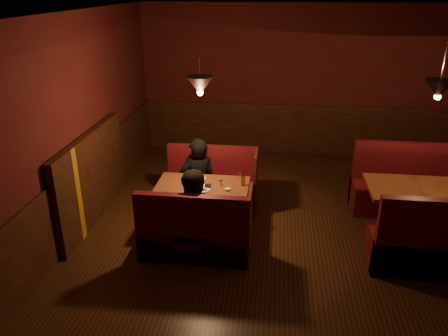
# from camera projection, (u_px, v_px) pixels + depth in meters

# --- Properties ---
(room) EXTENTS (6.02, 7.02, 2.92)m
(room) POSITION_uv_depth(u_px,v_px,m) (279.00, 171.00, 5.46)
(room) COLOR black
(room) RESTS_ON ground
(main_table) EXTENTS (1.26, 0.77, 0.88)m
(main_table) POSITION_uv_depth(u_px,v_px,m) (203.00, 196.00, 6.00)
(main_table) COLOR #652B13
(main_table) RESTS_ON ground
(main_bench_far) EXTENTS (1.39, 0.50, 0.95)m
(main_bench_far) POSITION_uv_depth(u_px,v_px,m) (212.00, 188.00, 6.74)
(main_bench_far) COLOR #570B17
(main_bench_far) RESTS_ON ground
(main_bench_near) EXTENTS (1.39, 0.50, 0.95)m
(main_bench_near) POSITION_uv_depth(u_px,v_px,m) (195.00, 237.00, 5.43)
(main_bench_near) COLOR #570B17
(main_bench_near) RESTS_ON ground
(second_table) EXTENTS (1.32, 0.85, 0.75)m
(second_table) POSITION_uv_depth(u_px,v_px,m) (417.00, 201.00, 5.78)
(second_table) COLOR #652B13
(second_table) RESTS_ON ground
(second_bench_far) EXTENTS (1.46, 0.55, 1.04)m
(second_bench_far) POSITION_uv_depth(u_px,v_px,m) (402.00, 190.00, 6.59)
(second_bench_far) COLOR #570B17
(second_bench_far) RESTS_ON ground
(second_bench_near) EXTENTS (1.46, 0.55, 1.04)m
(second_bench_near) POSITION_uv_depth(u_px,v_px,m) (436.00, 248.00, 5.14)
(second_bench_near) COLOR #570B17
(second_bench_near) RESTS_ON ground
(diner_a) EXTENTS (0.64, 0.53, 1.50)m
(diner_a) POSITION_uv_depth(u_px,v_px,m) (198.00, 164.00, 6.45)
(diner_a) COLOR black
(diner_a) RESTS_ON ground
(diner_b) EXTENTS (0.83, 0.70, 1.50)m
(diner_b) POSITION_uv_depth(u_px,v_px,m) (197.00, 201.00, 5.35)
(diner_b) COLOR black
(diner_b) RESTS_ON ground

